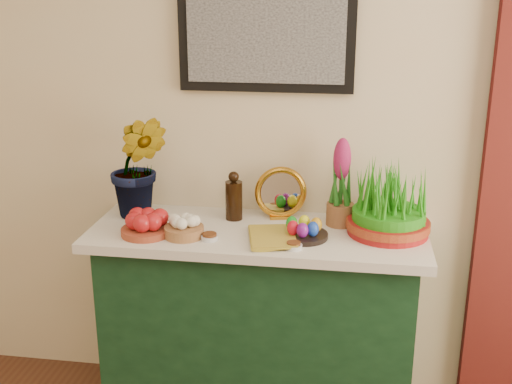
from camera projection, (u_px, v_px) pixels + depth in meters
room at (142, 159)px, 0.62m from camera, size 4.50×4.54×2.72m
sideboard at (258, 328)px, 2.82m from camera, size 1.30×0.45×0.85m
tablecloth at (258, 234)px, 2.68m from camera, size 1.40×0.55×0.04m
hyacinth_green at (138, 150)px, 2.74m from camera, size 0.32×0.28×0.60m
apple_bowl at (146, 225)px, 2.61m from camera, size 0.24×0.24×0.10m
garlic_basket at (184, 228)px, 2.59m from camera, size 0.19×0.19×0.09m
vinegar_cruet at (234, 198)px, 2.77m from camera, size 0.07×0.07×0.22m
mirror at (281, 193)px, 2.78m from camera, size 0.23×0.10×0.23m
book at (249, 237)px, 2.55m from camera, size 0.21×0.27×0.03m
spice_dish_left at (210, 237)px, 2.56m from camera, size 0.07×0.07×0.03m
spice_dish_right at (294, 246)px, 2.48m from camera, size 0.07×0.07×0.03m
egg_plate at (303, 231)px, 2.58m from camera, size 0.25×0.25×0.08m
hyacinth_pink at (341, 187)px, 2.68m from camera, size 0.12×0.12×0.38m
wheatgrass_sabzeh at (389, 205)px, 2.59m from camera, size 0.34×0.34×0.28m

